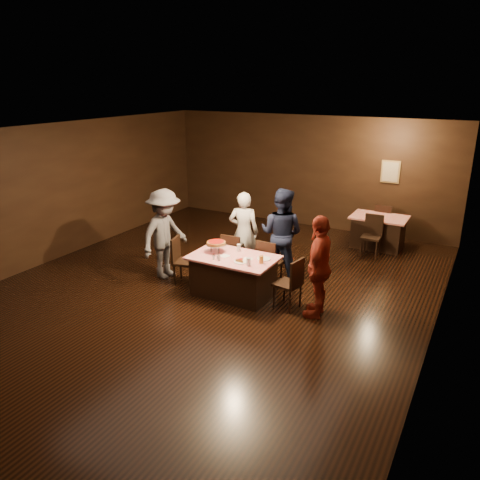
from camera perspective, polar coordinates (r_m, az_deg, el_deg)
name	(u,v)px	position (r m, az deg, el deg)	size (l,w,h in m)	color
room	(209,182)	(8.46, -3.85, 7.10)	(10.00, 10.04, 3.02)	black
main_table	(233,276)	(8.80, -0.81, -4.37)	(1.60, 1.00, 0.77)	red
back_table	(378,232)	(11.80, 16.49, 0.97)	(1.30, 0.90, 0.77)	red
chair_far_left	(234,255)	(9.56, -0.68, -1.86)	(0.42, 0.42, 0.95)	black
chair_far_right	(270,262)	(9.22, 3.66, -2.70)	(0.42, 0.42, 0.95)	black
chair_end_left	(185,261)	(9.32, -6.71, -2.54)	(0.42, 0.42, 0.95)	black
chair_end_right	(288,283)	(8.32, 5.82, -5.22)	(0.42, 0.42, 0.95)	black
chair_back_near	(371,236)	(11.12, 15.71, 0.45)	(0.42, 0.42, 0.95)	black
chair_back_far	(384,222)	(12.34, 17.16, 2.12)	(0.42, 0.42, 0.95)	black
diner_white_jacket	(244,232)	(9.76, 0.45, 0.98)	(0.63, 0.41, 1.72)	silver
diner_navy_hoodie	(281,234)	(9.43, 5.06, 0.75)	(0.91, 0.71, 1.87)	black
diner_grey_knit	(165,234)	(9.55, -9.17, 0.72)	(1.19, 0.68, 1.84)	#55555A
diner_red_shirt	(319,267)	(7.98, 9.62, -3.21)	(1.05, 0.44, 1.79)	maroon
pizza_stand	(216,243)	(8.83, -2.92, -0.38)	(0.38, 0.38, 0.22)	black
plate_with_slice	(240,261)	(8.39, 0.06, -2.55)	(0.25, 0.25, 0.06)	white
plate_empty	(264,259)	(8.54, 2.89, -2.30)	(0.25, 0.25, 0.01)	white
glass_front_right	(249,262)	(8.23, 1.05, -2.66)	(0.08, 0.08, 0.14)	silver
glass_amber	(261,260)	(8.33, 2.60, -2.40)	(0.08, 0.08, 0.14)	#BF7F26
glass_back	(239,248)	(8.90, -0.15, -0.95)	(0.08, 0.08, 0.14)	silver
condiments	(217,257)	(8.50, -2.82, -2.11)	(0.17, 0.10, 0.09)	silver
napkin_center	(248,259)	(8.52, 0.94, -2.36)	(0.16, 0.16, 0.01)	white
napkin_left	(225,256)	(8.69, -1.84, -1.94)	(0.16, 0.16, 0.01)	white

